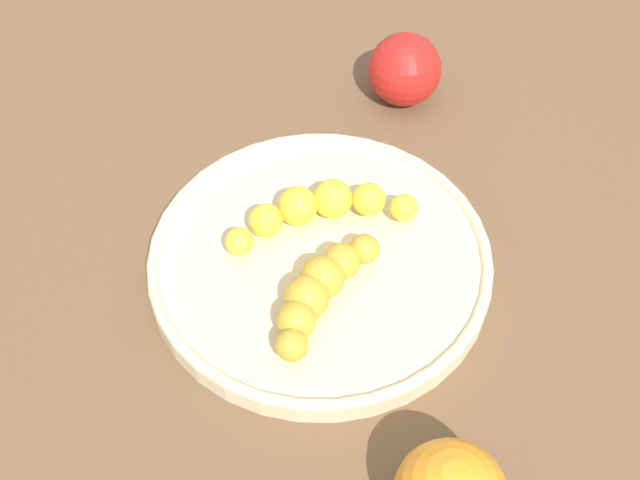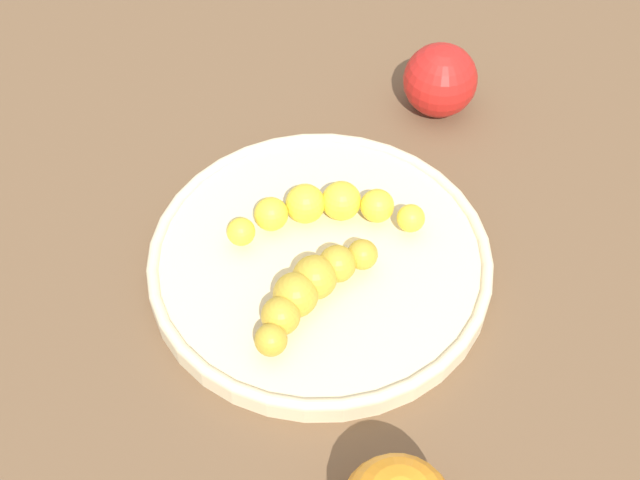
% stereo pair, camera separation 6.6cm
% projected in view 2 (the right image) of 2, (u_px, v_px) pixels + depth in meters
% --- Properties ---
extents(ground_plane, '(2.40, 2.40, 0.00)m').
position_uv_depth(ground_plane, '(320.00, 268.00, 0.69)').
color(ground_plane, brown).
extents(fruit_bowl, '(0.29, 0.29, 0.02)m').
position_uv_depth(fruit_bowl, '(320.00, 259.00, 0.68)').
color(fruit_bowl, beige).
rests_on(fruit_bowl, ground_plane).
extents(banana_spotted, '(0.10, 0.10, 0.04)m').
position_uv_depth(banana_spotted, '(309.00, 289.00, 0.63)').
color(banana_spotted, gold).
rests_on(banana_spotted, fruit_bowl).
extents(banana_yellow, '(0.06, 0.16, 0.03)m').
position_uv_depth(banana_yellow, '(324.00, 209.00, 0.69)').
color(banana_yellow, yellow).
rests_on(banana_yellow, fruit_bowl).
extents(apple_red, '(0.07, 0.07, 0.07)m').
position_uv_depth(apple_red, '(440.00, 80.00, 0.79)').
color(apple_red, red).
rests_on(apple_red, ground_plane).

